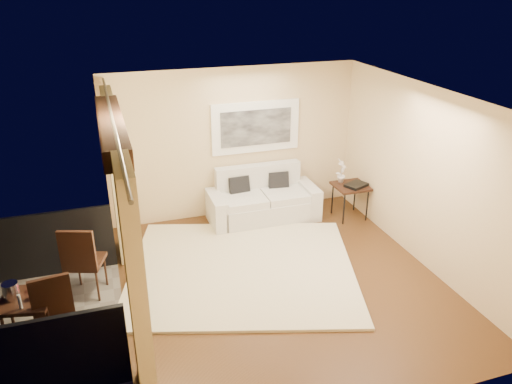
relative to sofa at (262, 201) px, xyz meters
name	(u,v)px	position (x,y,z in m)	size (l,w,h in m)	color
floor	(282,282)	(-0.40, -2.09, -0.33)	(5.00, 5.00, 0.00)	#533318
room_shell	(111,128)	(-2.53, -2.09, 2.19)	(5.00, 6.40, 5.00)	white
balcony	(36,316)	(-3.70, -2.09, -0.16)	(1.81, 2.60, 1.17)	#605B56
curtains	(124,220)	(-2.51, -2.09, 1.00)	(0.16, 4.80, 2.64)	tan
artwork	(256,127)	(0.00, 0.37, 1.29)	(1.62, 0.07, 0.92)	white
rug	(242,269)	(-0.86, -1.61, -0.31)	(3.34, 2.91, 0.04)	beige
sofa	(262,201)	(0.00, 0.00, 0.00)	(1.97, 0.86, 0.95)	silver
side_table	(351,188)	(1.53, -0.46, 0.24)	(0.58, 0.58, 0.63)	#331A11
tray	(356,185)	(1.60, -0.54, 0.32)	(0.38, 0.28, 0.05)	black
orchid	(341,171)	(1.41, -0.29, 0.53)	(0.24, 0.16, 0.45)	white
bistro_table	(27,304)	(-3.71, -2.44, 0.27)	(0.68, 0.68, 0.68)	#331A11
balcony_chair_far	(81,258)	(-3.10, -1.60, 0.30)	(0.59, 0.60, 1.09)	#331A11
balcony_chair_near	(55,314)	(-3.39, -2.74, 0.27)	(0.51, 0.51, 1.03)	#331A11
ice_bucket	(11,291)	(-3.86, -2.39, 0.45)	(0.18, 0.18, 0.20)	white
candle	(32,288)	(-3.65, -2.30, 0.38)	(0.06, 0.06, 0.07)	#FA1629
vase	(20,302)	(-3.74, -2.63, 0.44)	(0.04, 0.04, 0.18)	silver
glass_a	(32,295)	(-3.63, -2.48, 0.41)	(0.06, 0.06, 0.12)	white
glass_b	(36,292)	(-3.59, -2.44, 0.41)	(0.06, 0.06, 0.12)	silver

